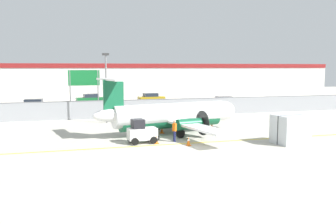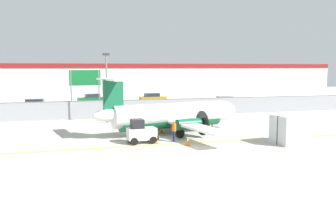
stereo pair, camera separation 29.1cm
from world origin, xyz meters
The scene contains 18 objects.
ground_plane centered at (0.00, 2.00, 0.00)m, with size 140.00×140.00×0.01m.
perimeter_fence centered at (0.00, 18.00, 1.12)m, with size 98.00×0.10×2.10m.
parking_lot_strip centered at (0.00, 29.50, 0.06)m, with size 98.00×17.00×0.12m.
background_building centered at (0.00, 47.99, 3.26)m, with size 91.00×8.10×6.50m.
commuter_airplane centered at (-0.06, 6.55, 1.60)m, with size 13.84×16.00×4.92m.
baggage_tug centered at (-3.68, 3.07, 0.86)m, with size 2.41×1.53×1.88m.
ground_crew_worker centered at (-1.08, 2.92, 0.95)m, with size 0.38×0.55×1.70m.
cargo_container centered at (7.25, -0.19, 1.10)m, with size 2.64×2.29×2.20m.
traffic_cone_near_left centered at (-2.65, 2.57, 0.31)m, with size 0.36×0.36×0.64m.
traffic_cone_near_right centered at (-0.50, 1.24, 0.31)m, with size 0.36×0.36×0.64m.
traffic_cone_far_left centered at (4.11, 7.77, 0.31)m, with size 0.36×0.36×0.64m.
traffic_cone_far_right centered at (-1.05, 6.82, 0.31)m, with size 0.36×0.36×0.64m.
parked_car_0 centered at (-13.18, 27.02, 0.89)m, with size 4.37×2.39×1.58m.
parked_car_1 centered at (-5.21, 34.68, 0.89)m, with size 4.38×2.41×1.58m.
parked_car_2 centered at (4.39, 33.72, 0.89)m, with size 4.34×2.30×1.58m.
parked_car_3 centered at (12.63, 24.06, 0.89)m, with size 4.33×2.29×1.58m.
apron_light_pole centered at (-5.03, 14.35, 4.30)m, with size 0.70×0.30×7.27m.
highway_sign centered at (-6.93, 20.01, 4.14)m, with size 3.60×0.14×5.50m.
Camera 2 is at (-9.26, -24.86, 5.83)m, focal length 40.00 mm.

